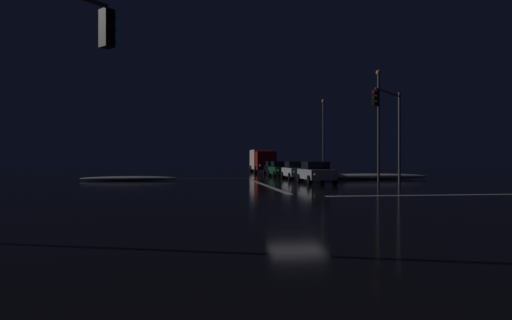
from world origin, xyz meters
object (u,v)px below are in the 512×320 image
Objects in this scene: traffic_signal_sw at (23,49)px; sedan_green at (280,169)px; sedan_silver at (316,172)px; streetlamp_right_far at (323,131)px; streetlamp_right_near at (379,117)px; box_truck at (262,160)px; sedan_white at (296,170)px; traffic_signal_ne at (390,118)px; sedan_black at (274,168)px.

sedan_green is at bearing 68.91° from traffic_signal_sw.
sedan_silver and sedan_green have the same top height.
streetlamp_right_near is (0.00, -16.00, 0.10)m from streetlamp_right_far.
traffic_signal_sw is at bearing -105.16° from box_truck.
sedan_silver is at bearing -89.85° from box_truck.
sedan_green is at bearing 92.48° from sedan_white.
sedan_silver is at bearing -88.61° from sedan_green.
traffic_signal_ne is at bearing -95.10° from streetlamp_right_far.
sedan_green is at bearing 129.52° from streetlamp_right_near.
box_truck is at bearing 98.87° from traffic_signal_ne.
streetlamp_right_far reaches higher than traffic_signal_ne.
streetlamp_right_far reaches higher than sedan_white.
traffic_signal_ne reaches higher than sedan_black.
sedan_black is at bearing -168.90° from streetlamp_right_far.
streetlamp_right_far is at bearing -44.34° from box_truck.
streetlamp_right_far is 16.00m from streetlamp_right_near.
traffic_signal_sw is (-12.41, -45.79, 2.58)m from box_truck.
sedan_silver is 6.15m from sedan_white.
sedan_silver is at bearing -90.71° from sedan_black.
traffic_signal_ne is 0.72× the size of streetlamp_right_far.
sedan_white and sedan_green have the same top height.
streetlamp_right_near reaches higher than sedan_black.
traffic_signal_ne is at bearing -72.14° from sedan_green.
sedan_white is at bearing -115.21° from streetlamp_right_far.
box_truck is at bearing 89.10° from sedan_green.
sedan_black is 16.65m from streetlamp_right_near.
traffic_signal_sw is (-12.19, -31.59, 3.49)m from sedan_green.
streetlamp_right_far reaches higher than traffic_signal_sw.
box_truck is 0.92× the size of streetlamp_right_far.
streetlamp_right_far reaches higher than sedan_silver.
box_truck is at bearing 135.66° from streetlamp_right_far.
streetlamp_right_near is at bearing 51.07° from traffic_signal_sw.
sedan_silver is 21.39m from streetlamp_right_far.
streetlamp_right_near is (2.01, 6.51, 0.79)m from traffic_signal_ne.
sedan_silver is 1.00× the size of sedan_black.
streetlamp_right_near reaches higher than streetlamp_right_far.
traffic_signal_sw is (-16.91, -16.91, -0.21)m from traffic_signal_ne.
sedan_silver is 12.08m from sedan_green.
streetlamp_right_near is (6.21, -14.78, 4.49)m from sedan_black.
sedan_green is (-0.29, 12.08, 0.00)m from sedan_silver.
traffic_signal_sw is 0.69× the size of streetlamp_right_far.
traffic_signal_sw is at bearing -135.00° from traffic_signal_ne.
sedan_silver is 0.47× the size of streetlamp_right_near.
sedan_green is at bearing -90.90° from box_truck.
sedan_white is at bearing -87.52° from sedan_green.
traffic_signal_sw is at bearing -128.93° from streetlamp_right_near.
traffic_signal_ne is (4.47, -8.74, 3.69)m from sedan_white.
sedan_silver is 1.00× the size of sedan_white.
traffic_signal_ne is 6.86m from streetlamp_right_near.
sedan_white is at bearing 117.09° from traffic_signal_ne.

